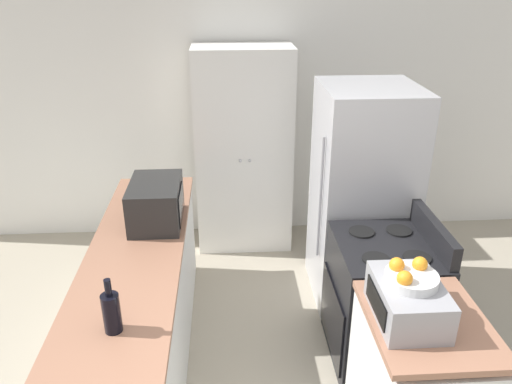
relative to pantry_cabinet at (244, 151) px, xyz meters
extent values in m
cube|color=white|center=(0.04, 0.30, 0.35)|extent=(7.00, 0.06, 2.60)
cube|color=silver|center=(-0.75, -1.61, -0.54)|extent=(0.58, 2.27, 0.82)
cube|color=#9E6B51|center=(-0.75, -1.61, -0.08)|extent=(0.60, 2.32, 0.04)
cube|color=#9E6B51|center=(0.84, -2.41, -0.08)|extent=(0.60, 0.72, 0.04)
cube|color=white|center=(0.00, 0.00, 0.00)|extent=(0.88, 0.49, 1.90)
sphere|color=#B2B2B7|center=(-0.04, -0.26, 0.00)|extent=(0.03, 0.03, 0.03)
sphere|color=#B2B2B7|center=(0.04, -0.26, 0.00)|extent=(0.03, 0.03, 0.03)
cube|color=black|center=(0.86, -1.67, -0.51)|extent=(0.64, 0.72, 0.89)
cube|color=black|center=(0.53, -1.67, -0.62)|extent=(0.02, 0.63, 0.49)
cube|color=black|center=(1.15, -1.67, 0.02)|extent=(0.06, 0.68, 0.16)
cylinder|color=black|center=(0.73, -1.84, -0.06)|extent=(0.17, 0.17, 0.01)
cylinder|color=black|center=(0.73, -1.50, -0.06)|extent=(0.17, 0.17, 0.01)
cylinder|color=black|center=(0.99, -1.84, -0.06)|extent=(0.17, 0.17, 0.01)
cylinder|color=black|center=(0.99, -1.50, -0.06)|extent=(0.17, 0.17, 0.01)
cube|color=#B7B7BC|center=(0.89, -0.89, -0.08)|extent=(0.71, 0.76, 1.74)
cylinder|color=gray|center=(0.52, -1.10, 0.01)|extent=(0.02, 0.02, 0.96)
cube|color=black|center=(-0.65, -1.25, 0.09)|extent=(0.34, 0.50, 0.30)
cube|color=black|center=(-0.48, -1.29, 0.09)|extent=(0.01, 0.31, 0.21)
cylinder|color=black|center=(-0.74, -2.39, 0.04)|extent=(0.09, 0.09, 0.21)
cylinder|color=black|center=(-0.74, -2.39, 0.19)|extent=(0.03, 0.03, 0.09)
cube|color=#939399|center=(0.73, -2.38, 0.04)|extent=(0.32, 0.45, 0.21)
cube|color=black|center=(0.57, -2.38, 0.04)|extent=(0.01, 0.32, 0.12)
cylinder|color=silver|center=(0.73, -2.38, 0.17)|extent=(0.26, 0.26, 0.05)
sphere|color=orange|center=(0.79, -2.32, 0.21)|extent=(0.08, 0.08, 0.08)
sphere|color=orange|center=(0.67, -2.32, 0.21)|extent=(0.08, 0.08, 0.08)
sphere|color=orange|center=(0.67, -2.43, 0.21)|extent=(0.08, 0.08, 0.08)
camera|label=1|loc=(-0.16, -4.38, 1.57)|focal=35.00mm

